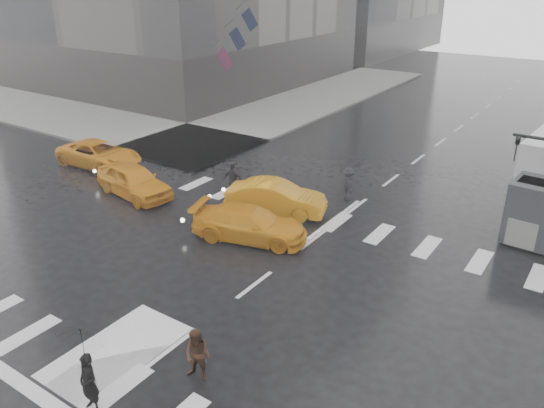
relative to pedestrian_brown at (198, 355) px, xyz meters
The scene contains 13 objects.
ground 4.81m from the pedestrian_brown, 107.94° to the left, with size 120.00×120.00×0.00m, color black.
sidewalk_nw 30.41m from the pedestrian_brown, 133.60° to the left, with size 35.00×35.00×0.15m, color slate.
road_markings 4.81m from the pedestrian_brown, 107.94° to the left, with size 18.00×48.00×0.01m, color silver, non-canonical shape.
planter_west 13.87m from the pedestrian_brown, 66.47° to the left, with size 1.10×1.10×1.80m.
flag_cluster 28.76m from the pedestrian_brown, 125.71° to the left, with size 2.87×3.06×4.69m.
pedestrian_black 2.84m from the pedestrian_brown, 122.39° to the right, with size 1.02×1.03×2.43m.
pedestrian_brown is the anchor object (origin of this frame).
pedestrian_far_a 12.07m from the pedestrian_brown, 123.58° to the left, with size 1.05×0.64×1.80m, color black.
pedestrian_far_b 13.15m from the pedestrian_brown, 99.55° to the left, with size 1.03×0.57×1.59m, color black.
taxi_front 13.30m from the pedestrian_brown, 144.57° to the left, with size 1.80×4.48×1.53m, color orange.
taxi_mid 10.69m from the pedestrian_brown, 112.86° to the left, with size 1.53×4.40×1.45m, color orange.
taxi_rear 8.05m from the pedestrian_brown, 116.70° to the left, with size 1.89×4.10×1.35m, color orange.
taxi_far 18.24m from the pedestrian_brown, 148.54° to the left, with size 2.30×4.43×1.39m, color orange.
Camera 1 is at (9.24, -12.52, 9.90)m, focal length 35.00 mm.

